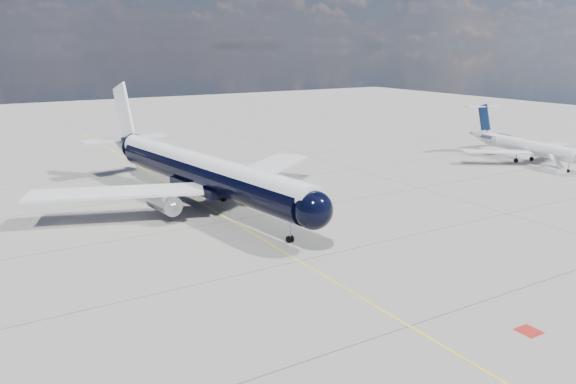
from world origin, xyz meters
The scene contains 6 objects.
ground centered at (0.00, 30.00, 0.00)m, with size 320.00×320.00×0.00m, color gray.
taxiway_centerline centered at (0.00, 25.00, 0.00)m, with size 0.16×160.00×0.01m, color yellow.
red_marking centered at (6.80, -10.00, 0.00)m, with size 1.60×1.60×0.01m, color maroon.
main_airliner centered at (-0.44, 33.20, 4.53)m, with size 41.18×50.49×14.60m.
regional_jet centered at (59.49, 30.22, 2.93)m, with size 23.61×27.37×9.28m.
boarding_stair centered at (56.14, 21.14, 0.55)m, with size 2.46×2.93×2.94m.
Camera 1 is at (-26.89, -32.08, 19.79)m, focal length 35.00 mm.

